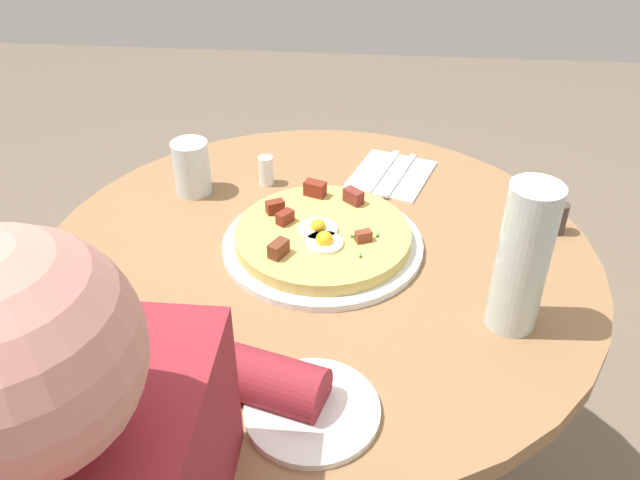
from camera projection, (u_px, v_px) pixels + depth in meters
dining_table at (318, 329)px, 1.21m from camera, size 0.93×0.93×0.73m
pizza_plate at (323, 244)px, 1.12m from camera, size 0.34×0.34×0.01m
breakfast_pizza at (322, 235)px, 1.11m from camera, size 0.29×0.29×0.05m
bread_plate at (312, 410)px, 0.83m from camera, size 0.17×0.17×0.01m
napkin at (391, 175)px, 1.32m from camera, size 0.21×0.19×0.00m
fork at (400, 175)px, 1.31m from camera, size 0.17×0.07×0.00m
knife at (383, 171)px, 1.32m from camera, size 0.17×0.07×0.00m
water_glass at (192, 167)px, 1.24m from camera, size 0.07×0.07×0.10m
water_bottle at (523, 259)px, 0.90m from camera, size 0.07×0.07×0.23m
salt_shaker at (266, 170)px, 1.28m from camera, size 0.03×0.03×0.06m
pepper_shaker at (559, 218)px, 1.14m from camera, size 0.03×0.03×0.06m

